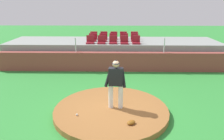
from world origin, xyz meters
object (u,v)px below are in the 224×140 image
object	(u,v)px
stadium_chair_0	(90,41)
stadium_chair_6	(103,39)
baseball	(77,115)
pitcher	(116,81)
stadium_chair_7	(113,39)
stadium_chair_8	(124,39)
stadium_chair_9	(135,39)
stadium_chair_12	(114,37)
stadium_chair_10	(94,37)
stadium_chair_11	(104,37)
stadium_chair_13	(123,37)
stadium_chair_1	(102,41)
stadium_chair_14	(134,37)
stadium_chair_2	(113,41)
stadium_chair_3	(124,41)
stadium_chair_5	(93,39)
stadium_chair_4	(136,41)
fielding_glove	(131,122)

from	to	relation	value
stadium_chair_0	stadium_chair_6	distance (m)	1.13
baseball	pitcher	bearing A→B (deg)	25.51
baseball	stadium_chair_7	xyz separation A→B (m)	(1.13, 7.60, 1.36)
stadium_chair_8	stadium_chair_9	world-z (taller)	same
baseball	stadium_chair_8	distance (m)	7.97
stadium_chair_8	stadium_chair_12	distance (m)	1.09
baseball	stadium_chair_10	bearing A→B (deg)	91.45
stadium_chair_11	stadium_chair_13	xyz separation A→B (m)	(1.35, -0.01, 0.00)
stadium_chair_0	stadium_chair_1	world-z (taller)	same
stadium_chair_7	baseball	bearing A→B (deg)	81.52
stadium_chair_7	stadium_chair_11	distance (m)	1.11
stadium_chair_1	stadium_chair_13	distance (m)	2.24
stadium_chair_9	stadium_chair_14	size ratio (longest dim) A/B	1.00
stadium_chair_10	stadium_chair_11	bearing A→B (deg)	-177.60
stadium_chair_1	stadium_chair_2	size ratio (longest dim) A/B	1.00
stadium_chair_1	stadium_chair_7	size ratio (longest dim) A/B	1.00
stadium_chair_3	stadium_chair_2	bearing A→B (deg)	-3.65
pitcher	stadium_chair_10	size ratio (longest dim) A/B	3.65
pitcher	stadium_chair_3	distance (m)	6.11
stadium_chair_2	stadium_chair_12	xyz separation A→B (m)	(0.03, 1.72, 0.00)
baseball	stadium_chair_9	world-z (taller)	stadium_chair_9
stadium_chair_0	stadium_chair_7	distance (m)	1.63
stadium_chair_11	stadium_chair_13	world-z (taller)	same
stadium_chair_10	stadium_chair_12	bearing A→B (deg)	-179.87
stadium_chair_12	stadium_chair_13	world-z (taller)	same
baseball	stadium_chair_13	distance (m)	8.79
stadium_chair_5	stadium_chair_12	distance (m)	1.63
pitcher	baseball	world-z (taller)	pitcher
stadium_chair_5	stadium_chair_14	bearing A→B (deg)	-162.79
pitcher	stadium_chair_4	size ratio (longest dim) A/B	3.65
stadium_chair_9	stadium_chair_10	size ratio (longest dim) A/B	1.00
stadium_chair_5	stadium_chair_8	world-z (taller)	same
stadium_chair_13	stadium_chair_14	distance (m)	0.75
stadium_chair_1	stadium_chair_11	world-z (taller)	same
stadium_chair_3	stadium_chair_7	distance (m)	1.13
stadium_chair_13	stadium_chair_9	bearing A→B (deg)	129.83
fielding_glove	stadium_chair_4	distance (m)	7.38
stadium_chair_7	stadium_chair_9	world-z (taller)	same
fielding_glove	stadium_chair_14	xyz separation A→B (m)	(0.76, 8.98, 1.34)
stadium_chair_1	baseball	bearing A→B (deg)	86.29
pitcher	stadium_chair_5	world-z (taller)	pitcher
stadium_chair_7	stadium_chair_12	world-z (taller)	same
stadium_chair_0	stadium_chair_3	world-z (taller)	same
stadium_chair_2	stadium_chair_12	distance (m)	1.72
stadium_chair_1	stadium_chair_11	xyz separation A→B (m)	(0.05, 1.76, 0.00)
stadium_chair_9	fielding_glove	bearing A→B (deg)	84.92
stadium_chair_1	stadium_chair_9	xyz separation A→B (m)	(2.11, 0.89, 0.00)
stadium_chair_0	stadium_chair_14	world-z (taller)	same
fielding_glove	stadium_chair_11	xyz separation A→B (m)	(-1.34, 9.00, 1.34)
stadium_chair_4	stadium_chair_5	size ratio (longest dim) A/B	1.00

